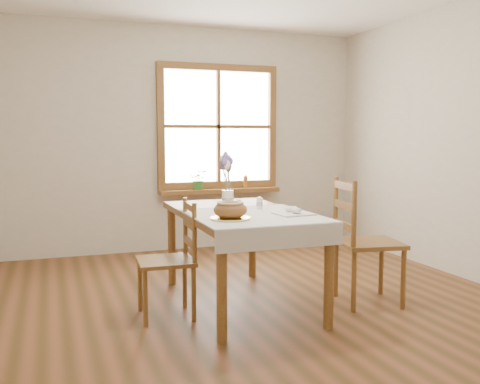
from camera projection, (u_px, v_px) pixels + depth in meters
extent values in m
plane|color=brown|center=(253.00, 315.00, 4.02)|extent=(5.00, 5.00, 0.00)
cube|color=beige|center=(176.00, 139.00, 6.22)|extent=(4.50, 0.10, 2.60)
cube|color=brown|center=(218.00, 67.00, 6.27)|extent=(1.46, 0.08, 0.08)
cube|color=brown|center=(219.00, 184.00, 6.41)|extent=(1.46, 0.08, 0.08)
cube|color=brown|center=(161.00, 126.00, 6.11)|extent=(0.08, 0.08, 1.30)
cube|color=brown|center=(272.00, 127.00, 6.57)|extent=(0.08, 0.08, 1.30)
cube|color=brown|center=(218.00, 127.00, 6.34)|extent=(0.04, 0.06, 1.30)
cube|color=brown|center=(218.00, 127.00, 6.34)|extent=(1.30, 0.06, 0.04)
cube|color=white|center=(218.00, 127.00, 6.37)|extent=(1.30, 0.01, 1.30)
cube|color=brown|center=(220.00, 191.00, 6.36)|extent=(1.46, 0.20, 0.05)
cube|color=brown|center=(240.00, 214.00, 4.22)|extent=(0.90, 1.60, 0.05)
cylinder|color=brown|center=(222.00, 290.00, 3.44)|extent=(0.07, 0.07, 0.70)
cylinder|color=brown|center=(329.00, 279.00, 3.70)|extent=(0.07, 0.07, 0.70)
cylinder|color=brown|center=(172.00, 246.00, 4.82)|extent=(0.07, 0.07, 0.70)
cylinder|color=brown|center=(252.00, 240.00, 5.09)|extent=(0.07, 0.07, 0.70)
cube|color=silver|center=(254.00, 216.00, 3.94)|extent=(0.91, 0.99, 0.01)
cylinder|color=white|center=(230.00, 218.00, 3.72)|extent=(0.28, 0.28, 0.01)
ellipsoid|color=brown|center=(230.00, 208.00, 3.71)|extent=(0.23, 0.23, 0.13)
cube|color=silver|center=(294.00, 214.00, 3.95)|extent=(0.28, 0.25, 0.01)
cylinder|color=white|center=(238.00, 205.00, 4.15)|extent=(0.06, 0.06, 0.09)
cylinder|color=white|center=(260.00, 203.00, 4.25)|extent=(0.07, 0.07, 0.10)
cylinder|color=white|center=(228.00, 198.00, 4.63)|extent=(0.13, 0.13, 0.11)
imported|color=#2F702C|center=(199.00, 182.00, 6.26)|extent=(0.25, 0.27, 0.18)
cylinder|color=#AB6C1F|center=(245.00, 181.00, 6.46)|extent=(0.07, 0.07, 0.16)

